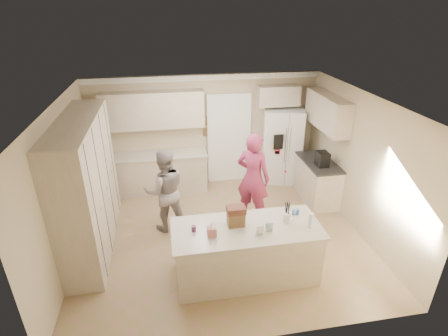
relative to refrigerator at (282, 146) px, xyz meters
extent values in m
cube|color=#987558|center=(-1.80, -2.05, -0.91)|extent=(5.20, 4.60, 0.02)
cube|color=white|center=(-1.80, -2.05, 1.71)|extent=(5.20, 4.60, 0.02)
cube|color=#CBB892|center=(-1.80, 0.26, 0.40)|extent=(5.20, 0.02, 2.60)
cube|color=#CBB892|center=(-1.80, -4.36, 0.40)|extent=(5.20, 0.02, 2.60)
cube|color=#CBB892|center=(-4.41, -2.05, 0.40)|extent=(0.02, 4.60, 2.60)
cube|color=#CBB892|center=(0.81, -2.05, 0.40)|extent=(0.02, 4.60, 2.60)
cube|color=white|center=(-1.80, 0.21, 1.63)|extent=(5.20, 0.08, 0.12)
cube|color=beige|center=(-4.10, -1.85, 0.28)|extent=(0.60, 2.60, 2.35)
cube|color=beige|center=(-2.95, -0.05, -0.46)|extent=(2.20, 0.60, 0.88)
cube|color=#BFB5A3|center=(-2.95, -0.06, 0.00)|extent=(2.24, 0.63, 0.04)
cube|color=beige|center=(-2.95, 0.07, 1.00)|extent=(2.20, 0.35, 0.80)
cube|color=black|center=(-1.25, 0.23, 0.15)|extent=(0.90, 0.06, 2.10)
cube|color=white|center=(-1.25, 0.19, 0.15)|extent=(1.02, 0.03, 2.22)
cube|color=brown|center=(-1.78, 0.22, 0.65)|extent=(0.15, 0.02, 0.20)
cube|color=brown|center=(-1.78, 0.22, 0.38)|extent=(0.15, 0.02, 0.20)
cube|color=white|center=(0.00, 0.00, 0.00)|extent=(1.04, 0.90, 1.80)
cube|color=gray|center=(0.00, -0.36, 0.00)|extent=(0.02, 0.02, 1.78)
cube|color=black|center=(-0.22, -0.37, 0.25)|extent=(0.22, 0.03, 0.35)
cylinder|color=silver|center=(-0.05, -0.37, 0.15)|extent=(0.02, 0.02, 0.85)
cylinder|color=silver|center=(0.05, -0.37, 0.15)|extent=(0.02, 0.02, 0.85)
cube|color=beige|center=(-0.15, 0.07, 1.20)|extent=(0.95, 0.35, 0.45)
cube|color=beige|center=(0.50, -1.05, -0.46)|extent=(0.60, 1.20, 0.88)
cube|color=#2D2B28|center=(0.49, -1.05, 0.00)|extent=(0.63, 1.24, 0.04)
cube|color=beige|center=(0.63, -0.85, 1.05)|extent=(0.35, 1.50, 0.70)
cube|color=black|center=(0.45, -1.25, 0.17)|extent=(0.22, 0.28, 0.30)
cube|color=beige|center=(-1.60, -3.15, -0.46)|extent=(2.20, 0.90, 0.88)
cube|color=#BFB5A3|center=(-1.60, -3.15, 0.00)|extent=(2.28, 0.96, 0.05)
cylinder|color=white|center=(-0.95, -3.10, 0.10)|extent=(0.13, 0.13, 0.15)
cube|color=#C46F66|center=(-2.15, -3.25, 0.10)|extent=(0.13, 0.13, 0.14)
cone|color=white|center=(-2.15, -3.25, 0.20)|extent=(0.08, 0.08, 0.08)
cube|color=brown|center=(-1.75, -3.05, 0.14)|extent=(0.26, 0.18, 0.22)
cube|color=#592D1E|center=(-1.75, -3.05, 0.30)|extent=(0.28, 0.20, 0.10)
cylinder|color=#59263F|center=(-2.40, -3.10, 0.07)|extent=(0.07, 0.07, 0.09)
cube|color=white|center=(-1.45, -3.35, 0.11)|extent=(0.12, 0.06, 0.16)
cube|color=silver|center=(-1.30, -3.30, 0.11)|extent=(0.12, 0.05, 0.16)
cylinder|color=silver|center=(-0.65, -3.30, 0.14)|extent=(0.07, 0.07, 0.24)
cylinder|color=#3E63AB|center=(-0.78, -2.93, 0.07)|extent=(0.05, 0.05, 0.09)
cylinder|color=#3E63AB|center=(-0.71, -2.93, 0.07)|extent=(0.05, 0.05, 0.09)
imported|color=gray|center=(-2.80, -1.60, -0.08)|extent=(0.86, 0.71, 1.65)
imported|color=#AA3061|center=(-1.10, -1.56, 0.02)|extent=(0.80, 0.75, 1.84)
camera|label=1|loc=(-2.69, -7.41, 3.12)|focal=28.00mm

